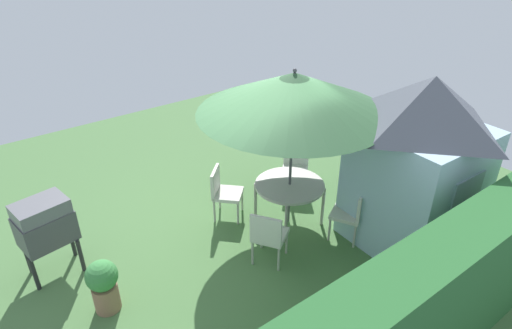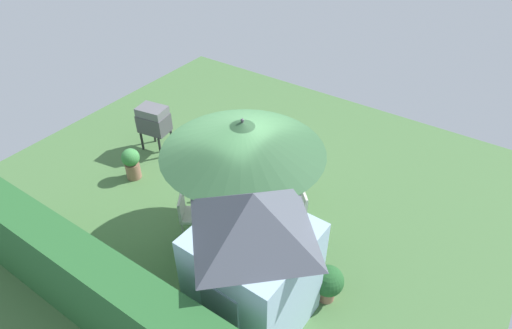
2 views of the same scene
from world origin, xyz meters
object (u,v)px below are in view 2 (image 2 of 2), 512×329
at_px(chair_near_shed, 236,177).
at_px(potted_plant_by_shed, 328,282).
at_px(patio_table, 244,207).
at_px(chair_toward_house, 297,208).
at_px(bbq_grill, 154,120).
at_px(chair_far_side, 189,212).
at_px(potted_plant_by_grill, 132,162).
at_px(patio_umbrella, 243,137).
at_px(garden_shed, 253,261).
at_px(chair_toward_hedge, 236,255).

height_order(chair_near_shed, potted_plant_by_shed, chair_near_shed).
bearing_deg(chair_near_shed, patio_table, 134.57).
xyz_separation_m(patio_table, chair_toward_house, (-0.75, -0.71, -0.16)).
relative_size(bbq_grill, chair_far_side, 1.33).
distance_m(chair_near_shed, chair_far_side, 1.38).
distance_m(chair_toward_house, potted_plant_by_grill, 3.94).
relative_size(patio_umbrella, chair_toward_house, 3.19).
height_order(bbq_grill, chair_far_side, bbq_grill).
bearing_deg(patio_umbrella, garden_shed, 130.05).
height_order(bbq_grill, chair_toward_hedge, bbq_grill).
bearing_deg(chair_toward_house, chair_toward_hedge, 81.09).
relative_size(bbq_grill, chair_toward_house, 1.33).
bearing_deg(chair_toward_house, chair_far_side, 38.04).
xyz_separation_m(patio_umbrella, chair_toward_house, (-0.75, -0.71, -1.77)).
bearing_deg(potted_plant_by_shed, patio_table, -12.70).
xyz_separation_m(chair_far_side, potted_plant_by_grill, (2.22, -0.57, -0.10)).
bearing_deg(chair_far_side, potted_plant_by_shed, -177.46).
xyz_separation_m(patio_umbrella, potted_plant_by_grill, (3.12, 0.02, -1.87)).
bearing_deg(patio_table, chair_far_side, 33.14).
xyz_separation_m(patio_table, chair_near_shed, (0.78, -0.79, -0.16)).
distance_m(patio_umbrella, chair_near_shed, 2.09).
bearing_deg(chair_toward_house, potted_plant_by_grill, 10.61).
distance_m(patio_table, chair_toward_hedge, 1.06).
height_order(patio_table, chair_toward_house, chair_toward_house).
height_order(patio_table, bbq_grill, bbq_grill).
bearing_deg(potted_plant_by_shed, potted_plant_by_grill, -4.85).
bearing_deg(chair_toward_hedge, bbq_grill, -27.07).
height_order(patio_umbrella, chair_far_side, patio_umbrella).
height_order(chair_near_shed, potted_plant_by_grill, chair_near_shed).
xyz_separation_m(bbq_grill, potted_plant_by_shed, (-5.50, 1.55, -0.44)).
xyz_separation_m(chair_near_shed, potted_plant_by_shed, (-2.81, 1.25, -0.11)).
bearing_deg(patio_table, chair_toward_house, -136.84).
relative_size(chair_toward_hedge, chair_toward_house, 1.00).
height_order(chair_far_side, chair_toward_house, same).
height_order(garden_shed, patio_umbrella, garden_shed).
distance_m(bbq_grill, chair_toward_house, 4.24).
bearing_deg(garden_shed, chair_toward_hedge, -35.56).
xyz_separation_m(patio_table, bbq_grill, (3.46, -1.09, 0.17)).
distance_m(garden_shed, potted_plant_by_grill, 4.65).
bearing_deg(bbq_grill, patio_table, 162.45).
bearing_deg(chair_toward_house, patio_umbrella, 43.16).
distance_m(patio_table, potted_plant_by_grill, 3.13).
height_order(garden_shed, potted_plant_by_grill, garden_shed).
height_order(chair_toward_hedge, potted_plant_by_grill, chair_toward_hedge).
height_order(bbq_grill, chair_near_shed, bbq_grill).
xyz_separation_m(chair_far_side, potted_plant_by_shed, (-2.94, -0.13, -0.11)).
bearing_deg(chair_far_side, patio_umbrella, -146.86).
bearing_deg(chair_toward_hedge, potted_plant_by_shed, -163.05).
bearing_deg(chair_toward_hedge, chair_far_side, -13.63).
bearing_deg(potted_plant_by_grill, garden_shed, 161.90).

